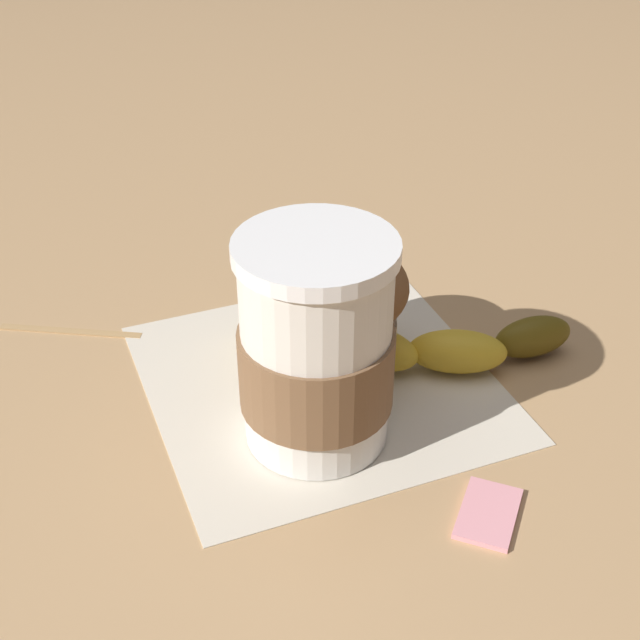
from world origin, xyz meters
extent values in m
plane|color=tan|center=(0.00, 0.00, 0.00)|extent=(3.00, 3.00, 0.00)
cube|color=beige|center=(0.00, 0.00, 0.00)|extent=(0.25, 0.25, 0.00)
cylinder|color=silver|center=(-0.05, 0.03, 0.07)|extent=(0.09, 0.09, 0.13)
cylinder|color=white|center=(-0.05, 0.03, 0.14)|extent=(0.10, 0.10, 0.01)
cylinder|color=brown|center=(-0.05, 0.03, 0.05)|extent=(0.10, 0.10, 0.05)
cylinder|color=beige|center=(0.01, -0.02, 0.02)|extent=(0.07, 0.07, 0.04)
ellipsoid|color=brown|center=(0.01, -0.02, 0.07)|extent=(0.09, 0.09, 0.06)
ellipsoid|color=gold|center=(0.05, 0.00, 0.02)|extent=(0.06, 0.04, 0.03)
ellipsoid|color=gold|center=(0.00, -0.04, 0.02)|extent=(0.07, 0.07, 0.03)
ellipsoid|color=gold|center=(-0.03, -0.09, 0.02)|extent=(0.06, 0.08, 0.03)
ellipsoid|color=brown|center=(-0.04, -0.15, 0.02)|extent=(0.03, 0.06, 0.03)
cube|color=pink|center=(-0.16, -0.03, 0.00)|extent=(0.06, 0.06, 0.01)
cube|color=tan|center=(0.14, 0.14, 0.00)|extent=(0.07, 0.10, 0.00)
camera|label=1|loc=(-0.44, 0.22, 0.39)|focal=50.00mm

